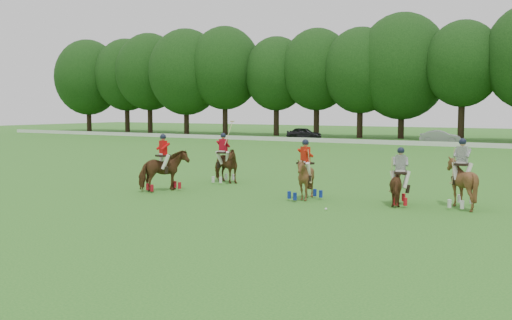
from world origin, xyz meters
The scene contains 11 objects.
ground centered at (0.00, 0.00, 0.00)m, with size 180.00×180.00×0.00m, color #266F1F.
tree_line centered at (0.26, 48.05, 8.23)m, with size 117.98×14.32×14.75m.
boundary_rail centered at (0.00, 38.00, 0.22)m, with size 120.00×0.10×0.44m, color white.
car_left centered at (-16.07, 42.50, 0.67)m, with size 1.59×3.96×1.35m, color black.
car_mid centered at (-1.00, 42.50, 0.65)m, with size 1.38×3.95×1.30m, color gray.
polo_red_a centered at (-3.87, 2.72, 0.90)m, with size 1.74×2.30×2.45m.
polo_red_b centered at (-3.17, 6.31, 0.86)m, with size 1.75×1.52×2.91m.
polo_red_c centered at (2.38, 3.64, 0.85)m, with size 1.91×1.97×2.36m.
polo_stripe_a centered at (5.89, 4.31, 0.76)m, with size 1.26×1.81×2.13m.
polo_stripe_b centered at (7.92, 4.91, 0.92)m, with size 1.56×1.73×2.48m.
polo_ball centered at (3.96, 1.99, 0.04)m, with size 0.09×0.09×0.09m, color white.
Camera 1 is at (11.71, -16.22, 3.57)m, focal length 40.00 mm.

